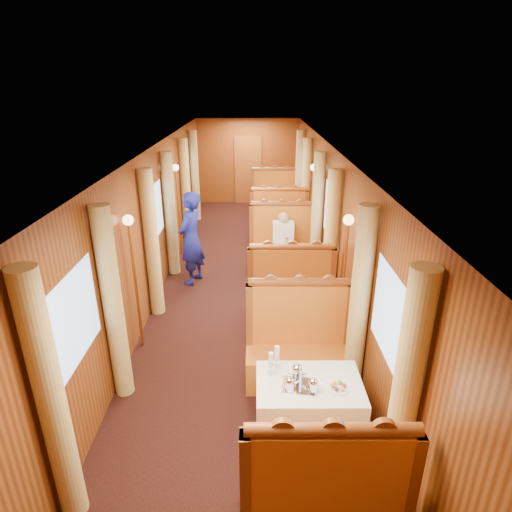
{
  "coord_description": "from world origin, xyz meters",
  "views": [
    {
      "loc": [
        0.21,
        -6.93,
        3.52
      ],
      "look_at": [
        0.23,
        -0.94,
        1.05
      ],
      "focal_mm": 30.0,
      "sensor_mm": 36.0,
      "label": 1
    }
  ],
  "objects_px": {
    "tea_tray": "(299,386)",
    "teapot_right": "(313,387)",
    "banquette_mid_aft": "(282,248)",
    "banquette_near_fwd": "(322,499)",
    "teapot_left": "(290,386)",
    "table_near": "(308,412)",
    "passenger": "(283,237)",
    "steward": "(191,239)",
    "banquette_mid_fwd": "(290,295)",
    "teapot_back": "(297,374)",
    "table_mid": "(285,271)",
    "table_far": "(276,214)",
    "banquette_far_fwd": "(278,225)",
    "fruit_plate": "(338,387)",
    "banquette_far_aft": "(275,202)",
    "rose_vase_mid": "(287,241)",
    "banquette_near_aft": "(299,350)"
  },
  "relations": [
    {
      "from": "tea_tray",
      "to": "teapot_right",
      "type": "height_order",
      "value": "teapot_right"
    },
    {
      "from": "banquette_mid_aft",
      "to": "banquette_near_fwd",
      "type": "bearing_deg",
      "value": -90.0
    },
    {
      "from": "teapot_left",
      "to": "tea_tray",
      "type": "bearing_deg",
      "value": 16.39
    },
    {
      "from": "table_near",
      "to": "passenger",
      "type": "relative_size",
      "value": 1.38
    },
    {
      "from": "banquette_mid_aft",
      "to": "steward",
      "type": "distance_m",
      "value": 1.88
    },
    {
      "from": "banquette_mid_aft",
      "to": "banquette_mid_fwd",
      "type": "bearing_deg",
      "value": -90.0
    },
    {
      "from": "banquette_mid_fwd",
      "to": "teapot_right",
      "type": "distance_m",
      "value": 2.66
    },
    {
      "from": "teapot_back",
      "to": "teapot_right",
      "type": "bearing_deg",
      "value": -39.33
    },
    {
      "from": "table_mid",
      "to": "table_far",
      "type": "height_order",
      "value": "same"
    },
    {
      "from": "teapot_left",
      "to": "steward",
      "type": "height_order",
      "value": "steward"
    },
    {
      "from": "table_far",
      "to": "banquette_far_fwd",
      "type": "xyz_separation_m",
      "value": [
        0.0,
        -1.01,
        0.05
      ]
    },
    {
      "from": "table_near",
      "to": "table_far",
      "type": "distance_m",
      "value": 7.0
    },
    {
      "from": "table_mid",
      "to": "fruit_plate",
      "type": "xyz_separation_m",
      "value": [
        0.27,
        -3.59,
        0.39
      ]
    },
    {
      "from": "banquette_far_aft",
      "to": "steward",
      "type": "xyz_separation_m",
      "value": [
        -1.7,
        -4.18,
        0.44
      ]
    },
    {
      "from": "teapot_left",
      "to": "teapot_back",
      "type": "bearing_deg",
      "value": 44.03
    },
    {
      "from": "table_near",
      "to": "rose_vase_mid",
      "type": "distance_m",
      "value": 3.57
    },
    {
      "from": "banquette_far_fwd",
      "to": "tea_tray",
      "type": "xyz_separation_m",
      "value": [
        -0.11,
        -6.04,
        0.33
      ]
    },
    {
      "from": "banquette_near_fwd",
      "to": "fruit_plate",
      "type": "relative_size",
      "value": 6.06
    },
    {
      "from": "table_far",
      "to": "passenger",
      "type": "distance_m",
      "value": 2.74
    },
    {
      "from": "banquette_near_fwd",
      "to": "teapot_back",
      "type": "xyz_separation_m",
      "value": [
        -0.12,
        1.05,
        0.4
      ]
    },
    {
      "from": "table_far",
      "to": "rose_vase_mid",
      "type": "height_order",
      "value": "rose_vase_mid"
    },
    {
      "from": "steward",
      "to": "passenger",
      "type": "distance_m",
      "value": 1.76
    },
    {
      "from": "table_near",
      "to": "banquette_mid_fwd",
      "type": "distance_m",
      "value": 2.49
    },
    {
      "from": "steward",
      "to": "rose_vase_mid",
      "type": "bearing_deg",
      "value": 99.81
    },
    {
      "from": "teapot_left",
      "to": "fruit_plate",
      "type": "height_order",
      "value": "teapot_left"
    },
    {
      "from": "tea_tray",
      "to": "teapot_left",
      "type": "height_order",
      "value": "teapot_left"
    },
    {
      "from": "teapot_back",
      "to": "banquette_far_fwd",
      "type": "bearing_deg",
      "value": 102.65
    },
    {
      "from": "steward",
      "to": "passenger",
      "type": "bearing_deg",
      "value": 124.71
    },
    {
      "from": "table_near",
      "to": "banquette_near_aft",
      "type": "height_order",
      "value": "banquette_near_aft"
    },
    {
      "from": "banquette_far_fwd",
      "to": "steward",
      "type": "relative_size",
      "value": 0.77
    },
    {
      "from": "teapot_left",
      "to": "banquette_near_aft",
      "type": "bearing_deg",
      "value": 60.94
    },
    {
      "from": "banquette_mid_fwd",
      "to": "tea_tray",
      "type": "height_order",
      "value": "banquette_mid_fwd"
    },
    {
      "from": "banquette_near_fwd",
      "to": "banquette_far_aft",
      "type": "bearing_deg",
      "value": 90.0
    },
    {
      "from": "banquette_near_fwd",
      "to": "teapot_back",
      "type": "distance_m",
      "value": 1.13
    },
    {
      "from": "banquette_near_fwd",
      "to": "banquette_far_fwd",
      "type": "bearing_deg",
      "value": 90.0
    },
    {
      "from": "steward",
      "to": "teapot_right",
      "type": "bearing_deg",
      "value": 43.13
    },
    {
      "from": "rose_vase_mid",
      "to": "teapot_left",
      "type": "bearing_deg",
      "value": -93.42
    },
    {
      "from": "banquette_far_aft",
      "to": "passenger",
      "type": "xyz_separation_m",
      "value": [
        -0.0,
        -3.73,
        0.32
      ]
    },
    {
      "from": "rose_vase_mid",
      "to": "banquette_far_fwd",
      "type": "bearing_deg",
      "value": 90.24
    },
    {
      "from": "banquette_mid_fwd",
      "to": "steward",
      "type": "distance_m",
      "value": 2.21
    },
    {
      "from": "rose_vase_mid",
      "to": "steward",
      "type": "distance_m",
      "value": 1.73
    },
    {
      "from": "table_mid",
      "to": "rose_vase_mid",
      "type": "relative_size",
      "value": 2.92
    },
    {
      "from": "banquette_mid_fwd",
      "to": "table_mid",
      "type": "bearing_deg",
      "value": 90.0
    },
    {
      "from": "banquette_far_fwd",
      "to": "banquette_near_fwd",
      "type": "bearing_deg",
      "value": -90.0
    },
    {
      "from": "table_near",
      "to": "fruit_plate",
      "type": "height_order",
      "value": "fruit_plate"
    },
    {
      "from": "tea_tray",
      "to": "banquette_near_fwd",
      "type": "bearing_deg",
      "value": -83.58
    },
    {
      "from": "rose_vase_mid",
      "to": "steward",
      "type": "height_order",
      "value": "steward"
    },
    {
      "from": "passenger",
      "to": "table_mid",
      "type": "bearing_deg",
      "value": -90.0
    },
    {
      "from": "teapot_left",
      "to": "steward",
      "type": "xyz_separation_m",
      "value": [
        -1.49,
        3.96,
        0.05
      ]
    },
    {
      "from": "passenger",
      "to": "steward",
      "type": "bearing_deg",
      "value": -165.18
    }
  ]
}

